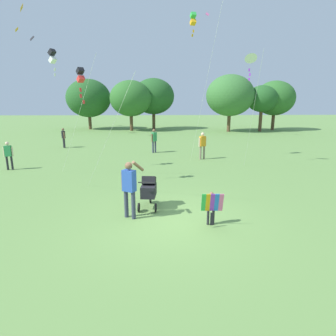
% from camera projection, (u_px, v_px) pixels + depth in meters
% --- Properties ---
extents(ground_plane, '(120.00, 120.00, 0.00)m').
position_uv_depth(ground_plane, '(169.00, 219.00, 8.08)').
color(ground_plane, '#668E47').
extents(treeline_distant, '(26.07, 7.80, 6.02)m').
position_uv_depth(treeline_distant, '(176.00, 97.00, 31.64)').
color(treeline_distant, brown).
rests_on(treeline_distant, ground).
extents(child_with_butterfly_kite, '(0.58, 0.35, 0.97)m').
position_uv_depth(child_with_butterfly_kite, '(211.00, 205.00, 7.57)').
color(child_with_butterfly_kite, '#232328').
rests_on(child_with_butterfly_kite, ground).
extents(person_adult_flyer, '(0.66, 0.47, 1.73)m').
position_uv_depth(person_adult_flyer, '(129.00, 185.00, 7.96)').
color(person_adult_flyer, '#33384C').
rests_on(person_adult_flyer, ground).
extents(stroller, '(0.58, 1.10, 1.03)m').
position_uv_depth(stroller, '(149.00, 189.00, 8.86)').
color(stroller, black).
rests_on(stroller, ground).
extents(kite_adult_black, '(2.42, 3.29, 4.49)m').
position_uv_depth(kite_adult_black, '(81.00, 77.00, 10.30)').
color(kite_adult_black, black).
rests_on(kite_adult_black, ground).
extents(kite_orange_delta, '(0.97, 3.79, 5.53)m').
position_uv_depth(kite_orange_delta, '(251.00, 60.00, 13.59)').
color(kite_orange_delta, white).
rests_on(kite_orange_delta, ground).
extents(kite_green_novelty, '(0.92, 3.77, 7.67)m').
position_uv_depth(kite_green_novelty, '(193.00, 20.00, 14.32)').
color(kite_green_novelty, green).
rests_on(kite_green_novelty, ground).
extents(kite_blue_high, '(2.57, 2.42, 5.51)m').
position_uv_depth(kite_blue_high, '(53.00, 57.00, 12.33)').
color(kite_blue_high, black).
rests_on(kite_blue_high, ground).
extents(distant_kites_cluster, '(32.12, 12.39, 8.81)m').
position_uv_depth(distant_kites_cluster, '(80.00, 13.00, 27.59)').
color(distant_kites_cluster, '#F4A319').
extents(person_red_shirt, '(0.32, 0.39, 1.41)m').
position_uv_depth(person_red_shirt, '(63.00, 136.00, 20.16)').
color(person_red_shirt, '#232328').
rests_on(person_red_shirt, ground).
extents(person_sitting_far, '(0.37, 0.40, 1.53)m').
position_uv_depth(person_sitting_far, '(154.00, 139.00, 18.26)').
color(person_sitting_far, '#33384C').
rests_on(person_sitting_far, ground).
extents(person_couple_left, '(0.46, 0.32, 1.55)m').
position_uv_depth(person_couple_left, '(203.00, 144.00, 16.17)').
color(person_couple_left, '#7F705B').
rests_on(person_couple_left, ground).
extents(person_kid_running, '(0.44, 0.22, 1.39)m').
position_uv_depth(person_kid_running, '(8.00, 153.00, 13.68)').
color(person_kid_running, '#232328').
rests_on(person_kid_running, ground).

